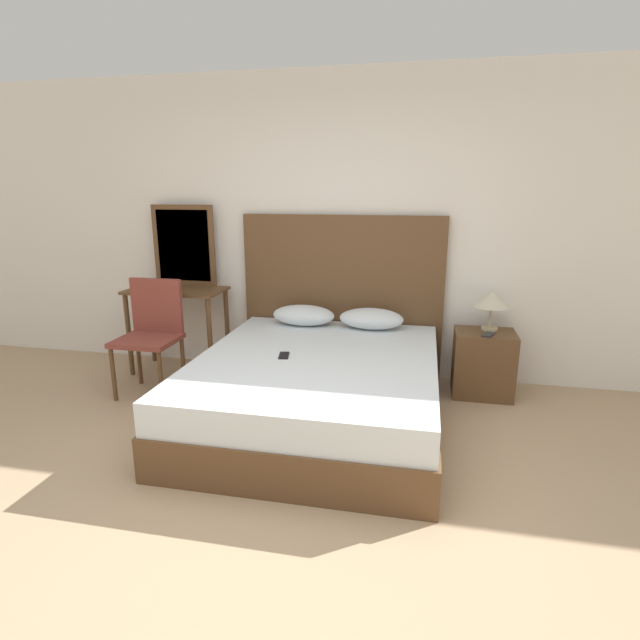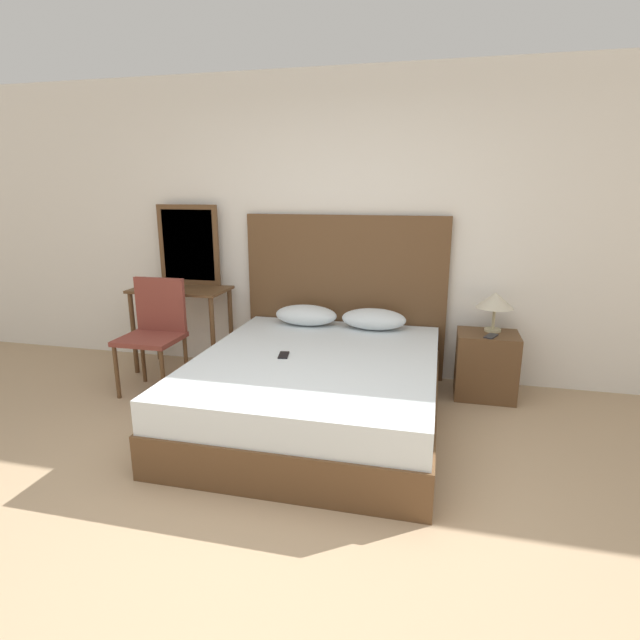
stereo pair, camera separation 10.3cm
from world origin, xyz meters
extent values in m
plane|color=tan|center=(0.00, 0.00, 0.00)|extent=(16.00, 16.00, 0.00)
cube|color=white|center=(0.00, 2.51, 1.35)|extent=(10.00, 0.06, 2.70)
cube|color=brown|center=(0.01, 1.37, 0.15)|extent=(1.75, 2.09, 0.29)
cube|color=silver|center=(0.01, 1.37, 0.40)|extent=(1.72, 2.04, 0.22)
cube|color=brown|center=(0.01, 2.43, 0.74)|extent=(1.84, 0.05, 1.48)
ellipsoid|color=silver|center=(-0.30, 2.20, 0.60)|extent=(0.56, 0.31, 0.18)
ellipsoid|color=silver|center=(0.31, 2.20, 0.60)|extent=(0.56, 0.31, 0.18)
cube|color=black|center=(-0.23, 1.33, 0.52)|extent=(0.10, 0.16, 0.01)
cube|color=brown|center=(1.27, 2.14, 0.28)|extent=(0.49, 0.38, 0.55)
cylinder|color=tan|center=(1.31, 2.22, 0.56)|extent=(0.14, 0.14, 0.02)
cylinder|color=tan|center=(1.31, 2.22, 0.66)|extent=(0.02, 0.02, 0.18)
cone|color=beige|center=(1.31, 2.22, 0.82)|extent=(0.30, 0.30, 0.13)
cube|color=#232328|center=(1.28, 2.05, 0.56)|extent=(0.13, 0.17, 0.01)
cube|color=brown|center=(-1.50, 2.16, 0.79)|extent=(0.89, 0.48, 0.02)
cylinder|color=brown|center=(-1.91, 1.96, 0.39)|extent=(0.04, 0.04, 0.77)
cylinder|color=brown|center=(-1.10, 1.96, 0.39)|extent=(0.04, 0.04, 0.77)
cylinder|color=brown|center=(-1.91, 2.36, 0.39)|extent=(0.04, 0.04, 0.77)
cylinder|color=brown|center=(-1.10, 2.36, 0.39)|extent=(0.04, 0.04, 0.77)
cube|color=brown|center=(-1.50, 2.38, 1.18)|extent=(0.61, 0.03, 0.76)
cube|color=#B2BCC6|center=(-1.50, 2.37, 1.18)|extent=(0.52, 0.01, 0.67)
cube|color=brown|center=(-1.49, 1.58, 0.47)|extent=(0.48, 0.44, 0.04)
cube|color=brown|center=(-1.49, 1.78, 0.73)|extent=(0.46, 0.04, 0.47)
cylinder|color=brown|center=(-1.70, 1.39, 0.23)|extent=(0.04, 0.04, 0.45)
cylinder|color=brown|center=(-1.28, 1.39, 0.23)|extent=(0.04, 0.04, 0.45)
cylinder|color=brown|center=(-1.70, 1.77, 0.23)|extent=(0.04, 0.04, 0.45)
cylinder|color=brown|center=(-1.28, 1.77, 0.23)|extent=(0.04, 0.04, 0.45)
camera|label=1|loc=(0.74, -2.01, 1.70)|focal=28.00mm
camera|label=2|loc=(0.84, -1.99, 1.70)|focal=28.00mm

